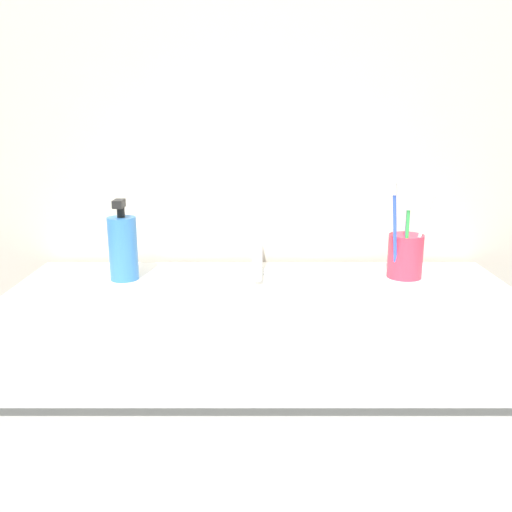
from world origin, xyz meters
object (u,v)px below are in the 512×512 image
Objects in this scene: toothbrush_white at (420,231)px; soap_dispenser at (121,247)px; toothbrush_cup at (404,256)px; toothbrush_purple at (405,226)px; toothbrush_green at (405,233)px; toothbrush_blue at (393,226)px; faucet at (256,254)px.

toothbrush_white is 0.62m from soap_dispenser.
toothbrush_purple is at bearing -107.26° from toothbrush_cup.
toothbrush_white is at bearing 5.23° from toothbrush_purple.
toothbrush_green is (-0.01, -0.03, 0.06)m from toothbrush_cup.
toothbrush_blue is at bearing -132.21° from toothbrush_cup.
toothbrush_white reaches higher than toothbrush_cup.
toothbrush_purple is at bearing -1.24° from soap_dispenser.
toothbrush_purple reaches higher than soap_dispenser.
toothbrush_cup is 0.07m from toothbrush_white.
soap_dispenser is at bearing -172.38° from faucet.
toothbrush_blue reaches higher than toothbrush_green.
toothbrush_purple is at bearing -9.33° from faucet.
toothbrush_blue reaches higher than faucet.
soap_dispenser reaches higher than faucet.
toothbrush_purple is 1.16× the size of soap_dispenser.
toothbrush_cup is 0.47× the size of toothbrush_purple.
faucet is 0.32m from toothbrush_green.
toothbrush_white reaches higher than faucet.
toothbrush_cup is 0.53× the size of toothbrush_green.
toothbrush_blue is at bearing -12.71° from faucet.
soap_dispenser is at bearing 178.29° from toothbrush_green.
toothbrush_white is at bearing 14.47° from toothbrush_blue.
toothbrush_cup is at bearing -4.00° from faucet.
toothbrush_blue is (-0.03, -0.01, 0.00)m from toothbrush_purple.
soap_dispenser is (-0.56, 0.03, -0.05)m from toothbrush_blue.
toothbrush_blue is 1.16× the size of toothbrush_white.
toothbrush_blue is 1.21× the size of soap_dispenser.
toothbrush_blue reaches higher than toothbrush_cup.
toothbrush_cup is 0.59m from soap_dispenser.
toothbrush_cup is 0.09m from toothbrush_blue.
toothbrush_blue reaches higher than toothbrush_white.
toothbrush_white is (0.06, 0.02, -0.01)m from toothbrush_blue.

